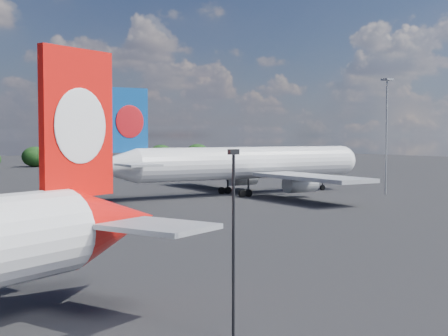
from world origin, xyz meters
TOP-DOWN VIEW (x-y plane):
  - china_southern_airliner at (50.05, 61.54)m, footprint 55.73×52.89m
  - apron_lamp_post at (6.62, -4.02)m, footprint 0.55×0.30m
  - floodlight_mast_near at (73.00, 48.46)m, footprint 1.60×1.60m

SIDE VIEW (x-z plane):
  - china_southern_airliner at x=50.05m, z-range -3.57..14.68m
  - apron_lamp_post at x=6.62m, z-range 0.64..10.59m
  - floodlight_mast_near at x=73.00m, z-range 3.20..24.02m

